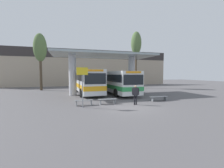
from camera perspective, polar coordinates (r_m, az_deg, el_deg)
name	(u,v)px	position (r m, az deg, el deg)	size (l,w,h in m)	color
ground_plane	(129,107)	(12.37, 6.41, -8.83)	(100.00, 100.00, 0.00)	#565456
townhouse_backdrop	(88,65)	(35.13, -9.01, 7.24)	(40.00, 0.58, 8.27)	tan
station_canopy	(104,61)	(20.32, -3.18, 8.57)	(13.17, 6.15, 5.34)	silver
transit_bus_left_bay	(87,81)	(20.93, -9.38, 1.31)	(3.09, 10.18, 3.23)	silver
transit_bus_center_bay	(117,81)	(20.73, 1.81, 1.06)	(3.10, 10.23, 3.04)	white
waiting_bench_near_pillar	(159,97)	(15.80, 17.38, -4.93)	(1.89, 0.44, 0.46)	slate
waiting_bench_mid_platform	(108,100)	(13.57, -1.69, -6.20)	(1.67, 0.44, 0.46)	slate
waiting_bench_far_platform	(84,102)	(13.19, -10.64, -6.58)	(1.57, 0.44, 0.46)	slate
info_sign_platform	(82,79)	(12.17, -11.24, 1.81)	(0.90, 0.09, 3.23)	gray
pedestrian_waiting	(135,93)	(13.30, 8.93, -3.38)	(0.57, 0.46, 1.72)	black
poplar_tree_behind_left	(40,49)	(27.81, -25.73, 12.03)	(2.09, 2.09, 9.35)	#473A2B
poplar_tree_behind_right	(136,44)	(30.12, 9.20, 14.64)	(1.98, 1.98, 10.82)	#473A2B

